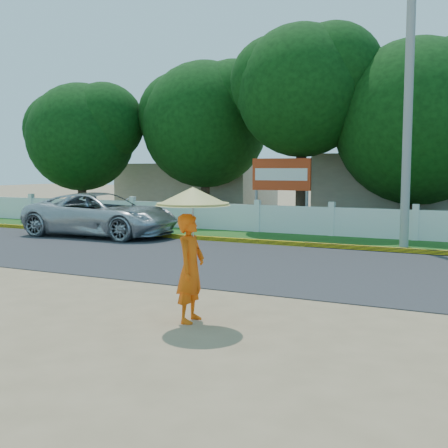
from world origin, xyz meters
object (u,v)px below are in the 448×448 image
monk_with_parasol (192,235)px  billboard (281,178)px  utility_pole (408,110)px  vehicle (102,215)px

monk_with_parasol → billboard: 14.05m
monk_with_parasol → billboard: (-3.44, 13.61, 0.67)m
utility_pole → billboard: 6.52m
utility_pole → vehicle: 11.40m
utility_pole → monk_with_parasol: (-1.88, -10.57, -2.92)m
billboard → monk_with_parasol: bearing=-75.8°
monk_with_parasol → billboard: size_ratio=0.76×
vehicle → monk_with_parasol: size_ratio=2.62×
utility_pole → vehicle: bearing=-170.5°
vehicle → billboard: billboard is taller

